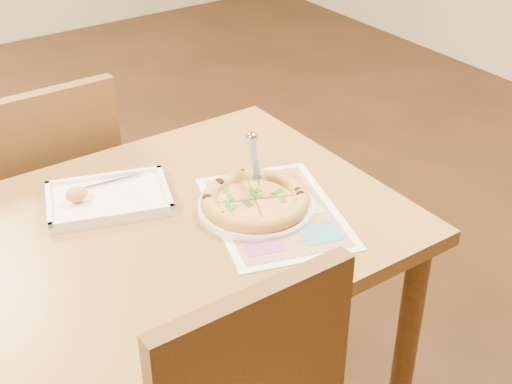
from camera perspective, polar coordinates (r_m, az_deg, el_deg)
dining_table at (r=1.74m, az=-9.79°, el=-5.83°), size 1.30×0.85×0.72m
chair_far at (r=2.25m, az=-16.44°, el=0.65°), size 0.42×0.42×0.47m
plate at (r=1.75m, az=0.00°, el=-1.18°), size 0.38×0.38×0.02m
pizza at (r=1.74m, az=-0.06°, el=-0.70°), size 0.27×0.27×0.04m
pizza_cutter at (r=1.76m, az=-0.06°, el=2.19°), size 0.09×0.16×0.10m
appetizer_tray at (r=1.81m, az=-11.89°, el=-0.60°), size 0.35×0.29×0.06m
menu at (r=1.74m, az=1.51°, el=-1.61°), size 0.41×0.49×0.00m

